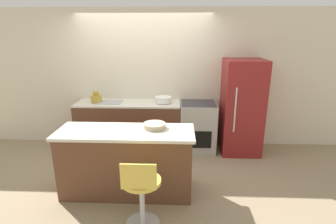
{
  "coord_description": "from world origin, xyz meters",
  "views": [
    {
      "loc": [
        0.65,
        -4.35,
        2.16
      ],
      "look_at": [
        0.48,
        -0.4,
        0.96
      ],
      "focal_mm": 28.0,
      "sensor_mm": 36.0,
      "label": 1
    }
  ],
  "objects_px": {
    "oven_range": "(198,127)",
    "stool_chair": "(141,194)",
    "refrigerator": "(242,107)",
    "mixing_bowl": "(163,100)",
    "kettle": "(96,97)"
  },
  "relations": [
    {
      "from": "refrigerator",
      "to": "oven_range",
      "type": "bearing_deg",
      "value": 177.23
    },
    {
      "from": "oven_range",
      "to": "mixing_bowl",
      "type": "distance_m",
      "value": 0.83
    },
    {
      "from": "oven_range",
      "to": "stool_chair",
      "type": "xyz_separation_m",
      "value": [
        -0.77,
        -2.15,
        -0.02
      ]
    },
    {
      "from": "oven_range",
      "to": "stool_chair",
      "type": "bearing_deg",
      "value": -109.68
    },
    {
      "from": "refrigerator",
      "to": "mixing_bowl",
      "type": "relative_size",
      "value": 5.78
    },
    {
      "from": "refrigerator",
      "to": "stool_chair",
      "type": "bearing_deg",
      "value": -126.29
    },
    {
      "from": "refrigerator",
      "to": "kettle",
      "type": "relative_size",
      "value": 7.78
    },
    {
      "from": "oven_range",
      "to": "refrigerator",
      "type": "height_order",
      "value": "refrigerator"
    },
    {
      "from": "stool_chair",
      "to": "mixing_bowl",
      "type": "xyz_separation_m",
      "value": [
        0.12,
        2.16,
        0.54
      ]
    },
    {
      "from": "oven_range",
      "to": "kettle",
      "type": "bearing_deg",
      "value": 179.85
    },
    {
      "from": "refrigerator",
      "to": "kettle",
      "type": "distance_m",
      "value": 2.68
    },
    {
      "from": "oven_range",
      "to": "kettle",
      "type": "height_order",
      "value": "kettle"
    },
    {
      "from": "refrigerator",
      "to": "mixing_bowl",
      "type": "bearing_deg",
      "value": 178.28
    },
    {
      "from": "stool_chair",
      "to": "kettle",
      "type": "bearing_deg",
      "value": 117.58
    },
    {
      "from": "kettle",
      "to": "stool_chair",
      "type": "bearing_deg",
      "value": -62.42
    }
  ]
}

